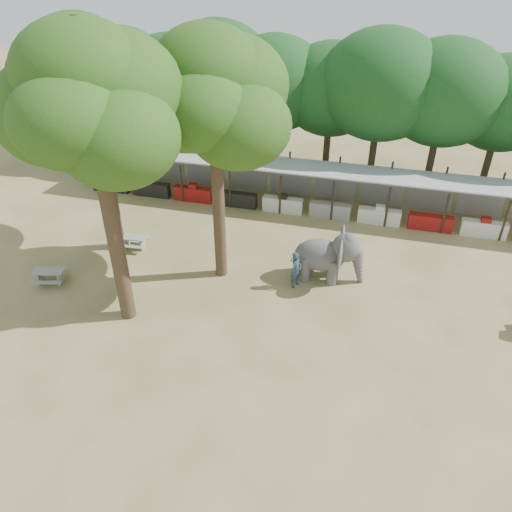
% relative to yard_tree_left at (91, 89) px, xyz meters
% --- Properties ---
extents(ground, '(100.00, 100.00, 0.00)m').
position_rel_yard_tree_left_xyz_m(ground, '(9.13, -7.19, -8.20)').
color(ground, olive).
rests_on(ground, ground).
extents(vendor_stalls, '(28.00, 2.99, 2.80)m').
position_rel_yard_tree_left_xyz_m(vendor_stalls, '(9.13, 6.65, -7.02)').
color(vendor_stalls, '#969A9D').
rests_on(vendor_stalls, ground).
extents(yard_tree_left, '(7.10, 6.90, 11.02)m').
position_rel_yard_tree_left_xyz_m(yard_tree_left, '(0.00, 0.00, 0.00)').
color(yard_tree_left, '#332316').
rests_on(yard_tree_left, ground).
extents(yard_tree_center, '(7.10, 6.90, 12.04)m').
position_rel_yard_tree_left_xyz_m(yard_tree_center, '(3.00, -5.00, 1.01)').
color(yard_tree_center, '#332316').
rests_on(yard_tree_center, ground).
extents(yard_tree_back, '(7.10, 6.90, 11.36)m').
position_rel_yard_tree_left_xyz_m(yard_tree_back, '(6.00, -1.00, 0.34)').
color(yard_tree_back, '#332316').
rests_on(yard_tree_back, ground).
extents(backdrop_trees, '(46.46, 5.95, 8.33)m').
position_rel_yard_tree_left_xyz_m(backdrop_trees, '(9.13, 11.81, -2.69)').
color(backdrop_trees, '#332316').
rests_on(backdrop_trees, ground).
extents(elephant, '(3.40, 2.61, 2.60)m').
position_rel_yard_tree_left_xyz_m(elephant, '(11.19, -0.28, -6.90)').
color(elephant, '#454343').
rests_on(elephant, ground).
extents(handler, '(0.66, 0.78, 1.84)m').
position_rel_yard_tree_left_xyz_m(handler, '(9.82, -1.28, -7.28)').
color(handler, '#26384C').
rests_on(handler, ground).
extents(picnic_table_near, '(1.71, 1.61, 0.72)m').
position_rel_yard_tree_left_xyz_m(picnic_table_near, '(-1.53, -3.95, -7.73)').
color(picnic_table_near, gray).
rests_on(picnic_table_near, ground).
extents(picnic_table_far, '(1.42, 1.30, 0.67)m').
position_rel_yard_tree_left_xyz_m(picnic_table_far, '(0.98, -0.12, -7.76)').
color(picnic_table_far, gray).
rests_on(picnic_table_far, ground).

